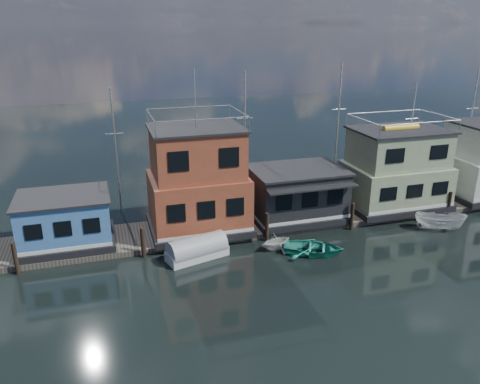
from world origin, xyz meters
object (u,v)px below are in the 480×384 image
object	(u,v)px
houseboat_blue	(65,220)
houseboat_green	(396,170)
dinghy_teal	(313,248)
dinghy_white	(276,241)
houseboat_red	(198,182)
motorboat	(440,221)
tarp_runabout	(197,250)
houseboat_dark	(297,193)

from	to	relation	value
houseboat_blue	houseboat_green	xyz separation A→B (m)	(26.50, 0.00, 1.34)
dinghy_teal	dinghy_white	xyz separation A→B (m)	(-2.30, 1.37, 0.19)
houseboat_blue	houseboat_red	world-z (taller)	houseboat_red
houseboat_red	motorboat	xyz separation A→B (m)	(18.02, -4.87, -3.38)
tarp_runabout	houseboat_green	bearing A→B (deg)	-2.81
houseboat_green	dinghy_white	xyz separation A→B (m)	(-12.38, -4.33, -2.92)
motorboat	houseboat_red	bearing A→B (deg)	105.72
houseboat_blue	dinghy_teal	world-z (taller)	houseboat_blue
houseboat_red	motorboat	world-z (taller)	houseboat_red
houseboat_dark	dinghy_teal	distance (m)	6.11
houseboat_dark	houseboat_green	xyz separation A→B (m)	(9.00, 0.02, 1.13)
houseboat_green	dinghy_teal	bearing A→B (deg)	-150.54
houseboat_blue	tarp_runabout	size ratio (longest dim) A/B	1.43
houseboat_blue	houseboat_dark	world-z (taller)	houseboat_dark
houseboat_blue	houseboat_dark	xyz separation A→B (m)	(17.50, -0.02, 0.21)
houseboat_blue	motorboat	distance (m)	27.99
dinghy_teal	motorboat	bearing A→B (deg)	-58.59
houseboat_green	dinghy_teal	size ratio (longest dim) A/B	1.99
motorboat	tarp_runabout	bearing A→B (deg)	118.16
houseboat_blue	motorboat	bearing A→B (deg)	-10.03
dinghy_teal	houseboat_red	bearing A→B (deg)	77.69
houseboat_red	houseboat_green	world-z (taller)	houseboat_red
houseboat_blue	dinghy_teal	distance (m)	17.47
tarp_runabout	houseboat_red	bearing A→B (deg)	60.72
motorboat	dinghy_teal	xyz separation A→B (m)	(-11.10, -0.83, -0.29)
houseboat_blue	houseboat_red	size ratio (longest dim) A/B	0.54
motorboat	houseboat_dark	bearing A→B (deg)	95.01
houseboat_dark	tarp_runabout	bearing A→B (deg)	-156.22
motorboat	dinghy_teal	size ratio (longest dim) A/B	0.89
houseboat_green	houseboat_dark	bearing A→B (deg)	-179.88
motorboat	dinghy_white	world-z (taller)	motorboat
houseboat_dark	dinghy_teal	bearing A→B (deg)	-100.79
tarp_runabout	dinghy_white	xyz separation A→B (m)	(5.62, -0.35, -0.01)
motorboat	dinghy_white	size ratio (longest dim) A/B	1.58
houseboat_green	dinghy_white	bearing A→B (deg)	-160.72
motorboat	dinghy_white	distance (m)	13.41
houseboat_green	motorboat	bearing A→B (deg)	-78.15
houseboat_green	motorboat	xyz separation A→B (m)	(1.02, -4.87, -2.82)
houseboat_blue	dinghy_white	distance (m)	14.86
houseboat_dark	dinghy_white	world-z (taller)	houseboat_dark
dinghy_teal	dinghy_white	world-z (taller)	dinghy_white
houseboat_dark	houseboat_red	bearing A→B (deg)	179.86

